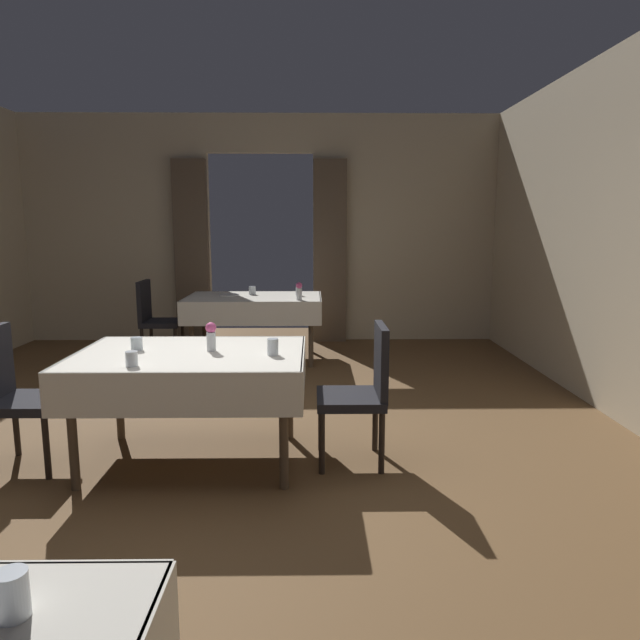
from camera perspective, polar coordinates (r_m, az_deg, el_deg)
ground at (r=4.05m, az=-10.79°, el=-13.58°), size 10.08×10.08×0.00m
wall_back at (r=7.88m, az=-5.83°, el=8.94°), size 6.40×0.27×3.00m
dining_table_mid at (r=3.87m, az=-12.66°, el=-4.34°), size 1.49×1.07×0.75m
dining_table_far at (r=6.72m, az=-6.53°, el=1.63°), size 1.55×1.00×0.75m
chair_mid_right at (r=3.82m, az=4.25°, el=-6.64°), size 0.44×0.44×0.93m
chair_mid_left at (r=4.22m, az=-28.05°, el=-6.19°), size 0.44×0.44×0.93m
chair_far_left at (r=6.98m, az=-16.02°, el=0.37°), size 0.44×0.44×0.93m
glass_near_b at (r=1.49m, az=-28.17°, el=-22.84°), size 0.07×0.07×0.10m
flower_vase_mid at (r=3.84m, az=-10.73°, el=-1.52°), size 0.07×0.07×0.19m
glass_mid_b at (r=4.00m, az=-17.68°, el=-2.25°), size 0.08×0.08×0.09m
glass_mid_c at (r=3.68m, az=-4.69°, el=-2.67°), size 0.07×0.07×0.11m
glass_mid_d at (r=3.56m, az=-18.14°, el=-3.67°), size 0.07×0.07×0.09m
flower_vase_far at (r=6.34m, az=-2.08°, el=2.94°), size 0.07×0.07×0.19m
plate_far_b at (r=6.83m, az=-8.99°, el=2.47°), size 0.24×0.24×0.01m
glass_far_c at (r=6.87m, az=-6.71°, el=2.92°), size 0.08×0.08×0.10m
glass_far_d at (r=6.72m, az=-2.11°, el=2.83°), size 0.07×0.07×0.10m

